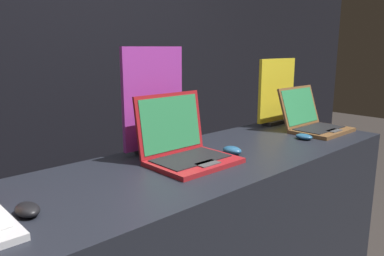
{
  "coord_description": "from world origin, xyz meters",
  "views": [
    {
      "loc": [
        -1.04,
        -0.79,
        1.44
      ],
      "look_at": [
        0.0,
        0.34,
        1.11
      ],
      "focal_mm": 35.0,
      "sensor_mm": 36.0,
      "label": 1
    }
  ],
  "objects": [
    {
      "name": "wall_back",
      "position": [
        0.0,
        1.73,
        1.4
      ],
      "size": [
        8.0,
        0.05,
        2.8
      ],
      "color": "black",
      "rests_on": "ground_plane"
    },
    {
      "name": "mouse_front",
      "position": [
        -0.7,
        0.29,
        0.98
      ],
      "size": [
        0.07,
        0.1,
        0.04
      ],
      "color": "black",
      "rests_on": "display_counter"
    },
    {
      "name": "laptop_middle",
      "position": [
        -0.01,
        0.37,
        1.03
      ],
      "size": [
        0.35,
        0.31,
        0.28
      ],
      "color": "maroon",
      "rests_on": "display_counter"
    },
    {
      "name": "mouse_middle",
      "position": [
        0.22,
        0.3,
        0.98
      ],
      "size": [
        0.07,
        0.1,
        0.04
      ],
      "color": "navy",
      "rests_on": "display_counter"
    },
    {
      "name": "promo_stand_middle",
      "position": [
        -0.01,
        0.58,
        1.19
      ],
      "size": [
        0.33,
        0.07,
        0.48
      ],
      "color": "black",
      "rests_on": "display_counter"
    },
    {
      "name": "laptop_back",
      "position": [
        0.94,
        0.31,
        1.02
      ],
      "size": [
        0.35,
        0.32,
        0.25
      ],
      "color": "brown",
      "rests_on": "display_counter"
    },
    {
      "name": "mouse_back",
      "position": [
        0.72,
        0.23,
        0.97
      ],
      "size": [
        0.07,
        0.09,
        0.03
      ],
      "color": "navy",
      "rests_on": "display_counter"
    },
    {
      "name": "promo_stand_back",
      "position": [
        0.94,
        0.57,
        1.16
      ],
      "size": [
        0.35,
        0.07,
        0.41
      ],
      "color": "black",
      "rests_on": "display_counter"
    }
  ]
}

